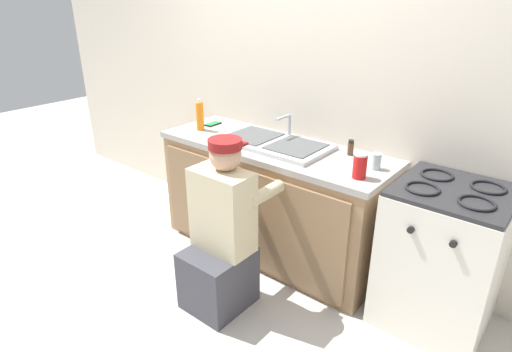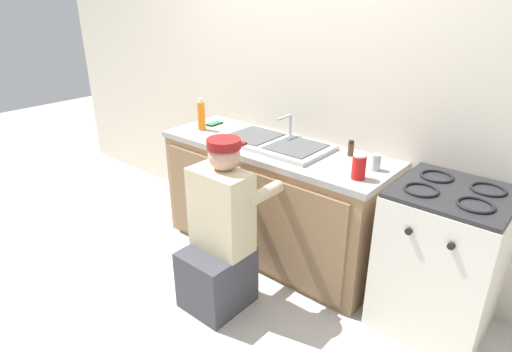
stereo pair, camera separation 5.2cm
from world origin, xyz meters
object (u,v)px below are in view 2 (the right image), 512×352
(water_glass, at_px, (376,162))
(stove_range, at_px, (441,259))
(plumber_person, at_px, (220,240))
(spice_bottle_pepper, at_px, (351,148))
(soap_bottle_orange, at_px, (201,116))
(cell_phone, at_px, (214,124))
(soda_cup_red, at_px, (359,167))
(sink_double_basin, at_px, (274,143))

(water_glass, bearing_deg, stove_range, -5.31)
(plumber_person, bearing_deg, spice_bottle_pepper, 65.36)
(stove_range, height_order, soap_bottle_orange, soap_bottle_orange)
(cell_phone, distance_m, soda_cup_red, 1.45)
(soda_cup_red, xyz_separation_m, spice_bottle_pepper, (-0.22, 0.31, -0.02))
(water_glass, xyz_separation_m, spice_bottle_pepper, (-0.24, 0.12, 0.00))
(stove_range, distance_m, cell_phone, 1.98)
(sink_double_basin, distance_m, stove_range, 1.32)
(soda_cup_red, bearing_deg, spice_bottle_pepper, 125.30)
(stove_range, height_order, water_glass, water_glass)
(soda_cup_red, bearing_deg, plumber_person, -138.37)
(water_glass, bearing_deg, soda_cup_red, -95.04)
(sink_double_basin, xyz_separation_m, spice_bottle_pepper, (0.52, 0.16, 0.03))
(sink_double_basin, height_order, soda_cup_red, sink_double_basin)
(stove_range, relative_size, soda_cup_red, 5.96)
(sink_double_basin, height_order, plumber_person, plumber_person)
(soap_bottle_orange, bearing_deg, stove_range, 2.24)
(soap_bottle_orange, bearing_deg, soda_cup_red, -2.88)
(stove_range, relative_size, water_glass, 9.06)
(sink_double_basin, distance_m, soap_bottle_orange, 0.68)
(stove_range, bearing_deg, water_glass, 174.69)
(sink_double_basin, distance_m, cell_phone, 0.70)
(sink_double_basin, bearing_deg, water_glass, 3.24)
(water_glass, height_order, cell_phone, water_glass)
(plumber_person, xyz_separation_m, water_glass, (0.63, 0.74, 0.46))
(stove_range, bearing_deg, spice_bottle_pepper, 166.99)
(spice_bottle_pepper, bearing_deg, cell_phone, -176.32)
(plumber_person, bearing_deg, soda_cup_red, 41.63)
(stove_range, bearing_deg, sink_double_basin, 179.90)
(plumber_person, bearing_deg, water_glass, 49.39)
(stove_range, xyz_separation_m, cell_phone, (-1.93, 0.09, 0.43))
(plumber_person, relative_size, spice_bottle_pepper, 10.52)
(water_glass, xyz_separation_m, soda_cup_red, (-0.02, -0.19, 0.03))
(cell_phone, xyz_separation_m, soda_cup_red, (1.43, -0.23, 0.07))
(water_glass, distance_m, cell_phone, 1.45)
(sink_double_basin, relative_size, plumber_person, 0.72)
(sink_double_basin, bearing_deg, stove_range, -0.10)
(stove_range, height_order, plumber_person, plumber_person)
(stove_range, distance_m, soda_cup_red, 0.72)
(stove_range, height_order, spice_bottle_pepper, spice_bottle_pepper)
(water_glass, distance_m, soda_cup_red, 0.19)
(soda_cup_red, distance_m, soap_bottle_orange, 1.41)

